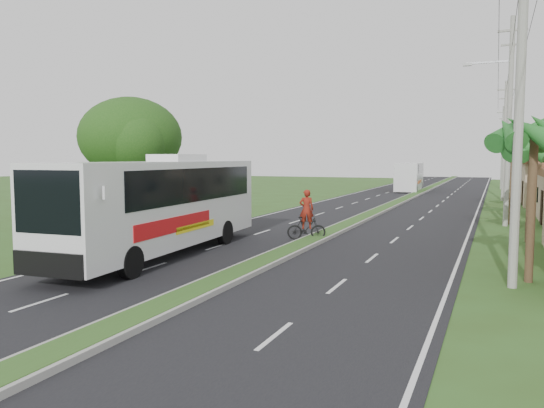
% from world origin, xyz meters
% --- Properties ---
extents(ground, '(180.00, 180.00, 0.00)m').
position_xyz_m(ground, '(0.00, 0.00, 0.00)').
color(ground, '#314D1C').
rests_on(ground, ground).
extents(road_asphalt, '(14.00, 160.00, 0.02)m').
position_xyz_m(road_asphalt, '(0.00, 20.00, 0.01)').
color(road_asphalt, black).
rests_on(road_asphalt, ground).
extents(median_strip, '(1.20, 160.00, 0.18)m').
position_xyz_m(median_strip, '(0.00, 20.00, 0.10)').
color(median_strip, gray).
rests_on(median_strip, ground).
extents(lane_edge_left, '(0.12, 160.00, 0.01)m').
position_xyz_m(lane_edge_left, '(-6.70, 20.00, 0.00)').
color(lane_edge_left, silver).
rests_on(lane_edge_left, ground).
extents(lane_edge_right, '(0.12, 160.00, 0.01)m').
position_xyz_m(lane_edge_right, '(6.70, 20.00, 0.00)').
color(lane_edge_right, silver).
rests_on(lane_edge_right, ground).
extents(palm_verge_a, '(2.40, 2.40, 5.45)m').
position_xyz_m(palm_verge_a, '(9.00, 3.00, 4.74)').
color(palm_verge_a, '#473321').
rests_on(palm_verge_a, ground).
extents(palm_verge_b, '(2.40, 2.40, 5.05)m').
position_xyz_m(palm_verge_b, '(9.40, 12.00, 4.36)').
color(palm_verge_b, '#473321').
rests_on(palm_verge_b, ground).
extents(palm_verge_c, '(2.40, 2.40, 5.85)m').
position_xyz_m(palm_verge_c, '(8.80, 19.00, 5.12)').
color(palm_verge_c, '#473321').
rests_on(palm_verge_c, ground).
extents(palm_verge_d, '(2.40, 2.40, 5.25)m').
position_xyz_m(palm_verge_d, '(9.30, 28.00, 4.55)').
color(palm_verge_d, '#473321').
rests_on(palm_verge_d, ground).
extents(shade_tree, '(6.30, 6.00, 7.54)m').
position_xyz_m(shade_tree, '(-12.11, 10.02, 5.03)').
color(shade_tree, '#473321').
rests_on(shade_tree, ground).
extents(utility_pole_a, '(1.60, 0.28, 11.00)m').
position_xyz_m(utility_pole_a, '(8.50, 2.00, 5.67)').
color(utility_pole_a, gray).
rests_on(utility_pole_a, ground).
extents(utility_pole_b, '(3.20, 0.28, 12.00)m').
position_xyz_m(utility_pole_b, '(8.47, 18.00, 6.26)').
color(utility_pole_b, gray).
rests_on(utility_pole_b, ground).
extents(utility_pole_c, '(1.60, 0.28, 11.00)m').
position_xyz_m(utility_pole_c, '(8.50, 38.00, 5.67)').
color(utility_pole_c, gray).
rests_on(utility_pole_c, ground).
extents(utility_pole_d, '(1.60, 0.28, 10.50)m').
position_xyz_m(utility_pole_d, '(8.50, 58.00, 5.42)').
color(utility_pole_d, gray).
rests_on(utility_pole_d, ground).
extents(coach_bus_main, '(3.44, 12.93, 4.13)m').
position_xyz_m(coach_bus_main, '(-4.52, 2.39, 2.27)').
color(coach_bus_main, white).
rests_on(coach_bus_main, ground).
extents(coach_bus_far, '(3.25, 11.73, 3.38)m').
position_xyz_m(coach_bus_far, '(-1.80, 50.18, 1.91)').
color(coach_bus_far, silver).
rests_on(coach_bus_far, ground).
extents(motorcyclist, '(1.92, 1.22, 2.46)m').
position_xyz_m(motorcyclist, '(-0.48, 8.50, 0.90)').
color(motorcyclist, black).
rests_on(motorcyclist, ground).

